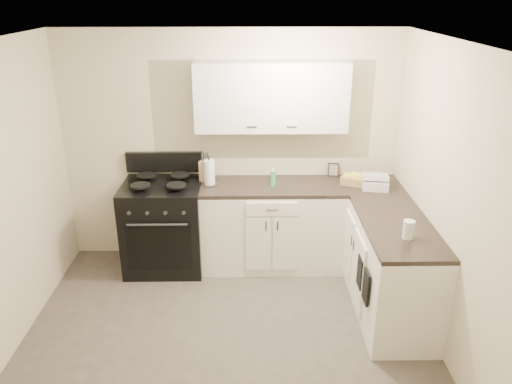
{
  "coord_description": "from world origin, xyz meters",
  "views": [
    {
      "loc": [
        0.2,
        -3.37,
        2.86
      ],
      "look_at": [
        0.26,
        0.85,
        1.13
      ],
      "focal_mm": 35.0,
      "sensor_mm": 36.0,
      "label": 1
    }
  ],
  "objects_px": {
    "stove": "(164,228)",
    "paper_towel": "(209,173)",
    "wicker_basket": "(354,180)",
    "knife_block": "(205,171)",
    "countertop_grill": "(375,184)"
  },
  "relations": [
    {
      "from": "knife_block",
      "to": "wicker_basket",
      "type": "bearing_deg",
      "value": 10.87
    },
    {
      "from": "stove",
      "to": "paper_towel",
      "type": "relative_size",
      "value": 3.71
    },
    {
      "from": "knife_block",
      "to": "countertop_grill",
      "type": "bearing_deg",
      "value": 7.71
    },
    {
      "from": "knife_block",
      "to": "wicker_basket",
      "type": "xyz_separation_m",
      "value": [
        1.57,
        -0.1,
        -0.07
      ]
    },
    {
      "from": "stove",
      "to": "wicker_basket",
      "type": "relative_size",
      "value": 3.78
    },
    {
      "from": "stove",
      "to": "knife_block",
      "type": "height_order",
      "value": "knife_block"
    },
    {
      "from": "stove",
      "to": "countertop_grill",
      "type": "height_order",
      "value": "countertop_grill"
    },
    {
      "from": "knife_block",
      "to": "paper_towel",
      "type": "relative_size",
      "value": 0.87
    },
    {
      "from": "countertop_grill",
      "to": "stove",
      "type": "bearing_deg",
      "value": -172.23
    },
    {
      "from": "stove",
      "to": "paper_towel",
      "type": "xyz_separation_m",
      "value": [
        0.5,
        0.04,
        0.61
      ]
    },
    {
      "from": "wicker_basket",
      "to": "paper_towel",
      "type": "bearing_deg",
      "value": 179.51
    },
    {
      "from": "countertop_grill",
      "to": "knife_block",
      "type": "bearing_deg",
      "value": -176.92
    },
    {
      "from": "paper_towel",
      "to": "wicker_basket",
      "type": "height_order",
      "value": "paper_towel"
    },
    {
      "from": "stove",
      "to": "knife_block",
      "type": "distance_m",
      "value": 0.76
    },
    {
      "from": "paper_towel",
      "to": "countertop_grill",
      "type": "height_order",
      "value": "paper_towel"
    }
  ]
}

